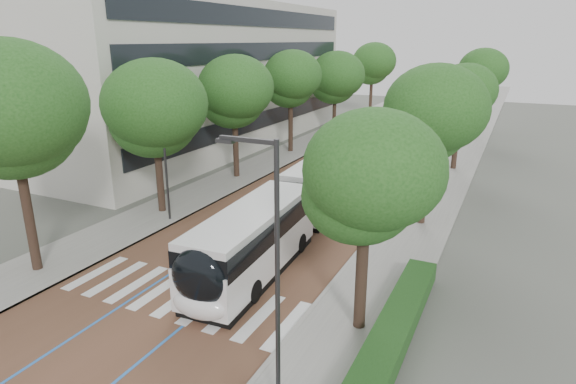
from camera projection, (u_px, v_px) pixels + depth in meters
name	position (u px, v px, depth m)	size (l,w,h in m)	color
ground	(163.00, 307.00, 19.72)	(160.00, 160.00, 0.00)	#51544C
road	(396.00, 137.00, 54.08)	(11.00, 140.00, 0.02)	brown
sidewalk_left	(334.00, 131.00, 57.16)	(4.00, 140.00, 0.12)	gray
sidewalk_right	(467.00, 142.00, 50.97)	(4.00, 140.00, 0.12)	gray
kerb_left	(349.00, 132.00, 56.38)	(0.20, 140.00, 0.14)	gray
kerb_right	(448.00, 141.00, 51.75)	(0.20, 140.00, 0.14)	gray
zebra_crossing	(183.00, 296.00, 20.49)	(10.55, 3.60, 0.01)	silver
lane_line_left	(382.00, 136.00, 54.74)	(0.12, 126.00, 0.01)	blue
lane_line_right	(411.00, 138.00, 53.42)	(0.12, 126.00, 0.01)	blue
office_building	(186.00, 75.00, 49.69)	(18.11, 40.00, 14.00)	#B4B0A7
hedge	(382.00, 356.00, 15.81)	(1.20, 14.00, 0.80)	#1C4116
streetlight_near	(271.00, 259.00, 12.95)	(1.82, 0.20, 8.00)	#2D2D30
streetlight_far	(433.00, 122.00, 34.43)	(1.82, 0.20, 8.00)	#2D2D30
lamp_post_left	(165.00, 154.00, 27.86)	(0.14, 0.14, 8.00)	#2D2D30
trees_left	(274.00, 86.00, 41.93)	(6.37, 61.23, 10.02)	black
trees_right	(451.00, 103.00, 33.86)	(5.68, 47.04, 9.06)	black
lead_bus	(285.00, 215.00, 25.40)	(3.53, 18.51, 3.20)	black
bus_queued_0	(378.00, 152.00, 39.45)	(2.87, 12.46, 3.20)	silver
bus_queued_1	(407.00, 128.00, 50.12)	(3.05, 12.49, 3.20)	silver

